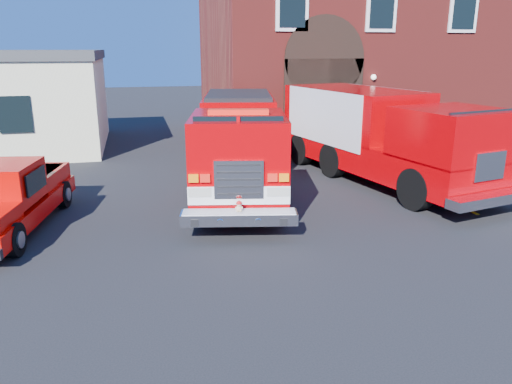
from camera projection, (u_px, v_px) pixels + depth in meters
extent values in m
plane|color=black|center=(245.00, 228.00, 12.78)|extent=(100.00, 100.00, 0.00)
cube|color=yellow|center=(446.00, 199.00, 15.19)|extent=(0.12, 3.00, 0.01)
cube|color=yellow|center=(397.00, 176.00, 17.99)|extent=(0.12, 3.00, 0.01)
cube|color=yellow|center=(361.00, 158.00, 20.79)|extent=(0.12, 3.00, 0.01)
cube|color=maroon|center=(352.00, 56.00, 26.78)|extent=(15.00, 10.00, 8.00)
cube|color=black|center=(323.00, 106.00, 21.85)|extent=(3.60, 0.12, 4.00)
cylinder|color=black|center=(325.00, 59.00, 21.30)|extent=(3.60, 0.12, 3.60)
cube|color=black|center=(292.00, 8.00, 20.37)|extent=(1.40, 0.10, 1.80)
cube|color=black|center=(382.00, 10.00, 21.28)|extent=(1.40, 0.10, 1.80)
cube|color=black|center=(464.00, 11.00, 22.19)|extent=(1.40, 0.10, 1.80)
cube|color=black|center=(15.00, 114.00, 19.00)|extent=(1.20, 0.10, 1.40)
cylinder|color=black|center=(199.00, 200.00, 13.31)|extent=(0.56, 1.13, 1.08)
cylinder|color=black|center=(280.00, 199.00, 13.38)|extent=(0.56, 1.13, 1.08)
cube|color=#AC0005|center=(239.00, 163.00, 16.29)|extent=(4.22, 9.18, 0.89)
cube|color=#AC0005|center=(239.00, 118.00, 18.15)|extent=(3.30, 4.75, 1.58)
cube|color=#AC0005|center=(239.00, 143.00, 13.21)|extent=(3.05, 3.59, 1.48)
cube|color=black|center=(238.00, 136.00, 11.92)|extent=(2.14, 0.52, 0.93)
cube|color=red|center=(238.00, 112.00, 12.99)|extent=(1.61, 0.65, 0.14)
cube|color=white|center=(239.00, 196.00, 11.96)|extent=(2.42, 0.56, 0.43)
cube|color=silver|center=(239.00, 180.00, 11.84)|extent=(1.17, 0.30, 0.93)
cube|color=silver|center=(239.00, 218.00, 11.82)|extent=(2.81, 1.09, 0.28)
cube|color=#B7B7BF|center=(204.00, 119.00, 18.11)|extent=(0.76, 3.48, 1.28)
cube|color=#B7B7BF|center=(273.00, 118.00, 18.19)|extent=(0.76, 3.48, 1.28)
sphere|color=#D9B58E|center=(239.00, 209.00, 11.76)|extent=(0.18, 0.18, 0.15)
sphere|color=#D9B58E|center=(239.00, 204.00, 11.72)|extent=(0.15, 0.15, 0.12)
sphere|color=#D9B58E|center=(237.00, 202.00, 11.72)|extent=(0.06, 0.06, 0.05)
sphere|color=#D9B58E|center=(241.00, 202.00, 11.73)|extent=(0.06, 0.06, 0.05)
ellipsoid|color=red|center=(239.00, 203.00, 11.72)|extent=(0.15, 0.15, 0.07)
cylinder|color=red|center=(239.00, 203.00, 11.71)|extent=(0.17, 0.17, 0.01)
cylinder|color=black|center=(14.00, 240.00, 10.96)|extent=(0.40, 0.80, 0.77)
cube|color=#C20501|center=(7.00, 209.00, 12.56)|extent=(2.79, 5.51, 0.43)
cube|color=#C20501|center=(28.00, 179.00, 13.92)|extent=(2.08, 2.28, 0.53)
cylinder|color=black|center=(416.00, 189.00, 14.09)|extent=(0.62, 1.26, 1.21)
cylinder|color=black|center=(477.00, 180.00, 15.09)|extent=(0.62, 1.26, 1.21)
cube|color=#AC0005|center=(381.00, 154.00, 17.16)|extent=(4.48, 9.17, 0.99)
cube|color=#AC0005|center=(354.00, 112.00, 18.24)|extent=(3.81, 5.94, 1.65)
cube|color=#AC0005|center=(453.00, 134.00, 14.17)|extent=(3.23, 3.14, 1.43)
cube|color=#B7B7BF|center=(322.00, 117.00, 17.70)|extent=(0.99, 4.53, 1.87)
cube|color=#B7B7BF|center=(384.00, 113.00, 18.84)|extent=(0.99, 4.53, 1.87)
cube|color=silver|center=(494.00, 198.00, 13.20)|extent=(3.01, 1.09, 0.27)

